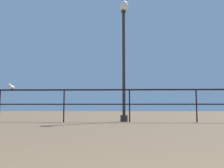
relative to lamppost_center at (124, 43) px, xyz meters
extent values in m
cube|color=black|center=(0.18, -0.28, -1.70)|extent=(22.22, 0.05, 0.05)
cube|color=black|center=(0.18, -0.28, -2.19)|extent=(22.22, 0.04, 0.04)
cylinder|color=black|center=(-4.26, -0.28, -2.24)|extent=(0.04, 0.04, 1.08)
cylinder|color=black|center=(-2.04, -0.28, -2.24)|extent=(0.04, 0.04, 1.08)
cylinder|color=black|center=(0.18, -0.28, -2.24)|extent=(0.04, 0.04, 1.08)
cylinder|color=black|center=(2.41, -0.28, -2.24)|extent=(0.04, 0.04, 1.08)
cylinder|color=#2D2926|center=(0.00, 0.00, -2.67)|extent=(0.25, 0.25, 0.22)
cylinder|color=#2D2926|center=(0.00, 0.00, -0.72)|extent=(0.11, 0.11, 3.69)
cylinder|color=#2D2926|center=(0.00, 0.00, 1.16)|extent=(0.17, 0.17, 0.06)
sphere|color=white|center=(0.00, 0.00, 1.37)|extent=(0.36, 0.36, 0.36)
cone|color=#2D2926|center=(0.00, 0.00, 1.59)|extent=(0.13, 0.13, 0.10)
ellipsoid|color=silver|center=(-3.87, -0.28, -1.60)|extent=(0.21, 0.28, 0.14)
ellipsoid|color=gray|center=(-3.87, -0.28, -1.58)|extent=(0.17, 0.25, 0.05)
sphere|color=silver|center=(-3.90, -0.39, -1.54)|extent=(0.11, 0.11, 0.11)
cone|color=gold|center=(-3.92, -0.47, -1.54)|extent=(0.06, 0.06, 0.05)
cube|color=gray|center=(-3.83, -0.15, -1.60)|extent=(0.08, 0.10, 0.02)
camera|label=1|loc=(-0.10, -8.42, -2.28)|focal=38.69mm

